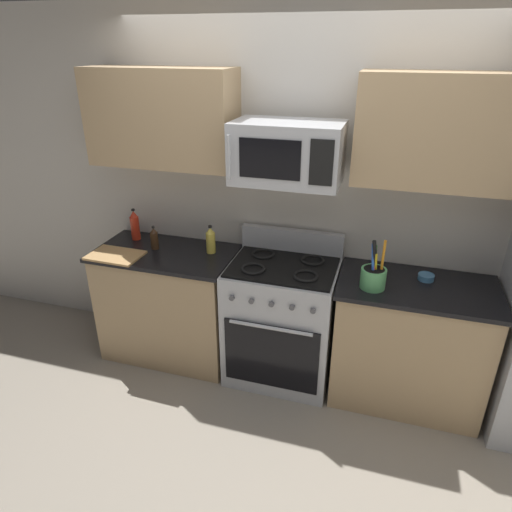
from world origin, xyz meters
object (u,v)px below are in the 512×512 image
Objects in this scene: microwave at (287,153)px; prep_bowl at (426,277)px; bottle_soy at (154,239)px; utensil_crock at (373,276)px; bottle_hot_sauce at (135,225)px; bottle_oil at (211,240)px; cutting_board at (115,255)px; range_oven at (282,320)px.

microwave is 6.48× the size of prep_bowl.
bottle_soy is (-1.01, 0.00, -0.71)m from microwave.
bottle_soy is at bearing 179.86° from microwave.
utensil_crock reaches higher than bottle_hot_sauce.
microwave is 1.23m from bottle_soy.
utensil_crock is 1.59× the size of bottle_oil.
utensil_crock is at bearing -12.73° from microwave.
cutting_board is at bearing -86.71° from bottle_hot_sauce.
cutting_board is at bearing -157.32° from bottle_oil.
prep_bowl is at bearing 1.97° from bottle_soy.
bottle_soy is at bearing -172.24° from bottle_oil.
bottle_hot_sauce is at bearing 171.94° from utensil_crock.
prep_bowl is at bearing 7.32° from cutting_board.
prep_bowl is at bearing -1.43° from bottle_hot_sauce.
range_oven is at bearing 169.57° from utensil_crock.
bottle_soy is (-1.62, 0.14, 0.00)m from utensil_crock.
range_oven is at bearing -8.62° from bottle_oil.
bottle_oil is (0.65, 0.27, 0.09)m from cutting_board.
utensil_crock is 0.40m from prep_bowl.
range_oven is 5.10× the size of bottle_oil.
bottle_hot_sauce is 0.26m from bottle_soy.
cutting_board is 0.31m from bottle_soy.
bottle_soy is (0.21, 0.21, 0.07)m from cutting_board.
bottle_hot_sauce reaches higher than bottle_oil.
bottle_hot_sauce is at bearing 173.11° from range_oven.
bottle_soy is 1.96m from prep_bowl.
bottle_hot_sauce reaches higher than prep_bowl.
microwave is 1.22m from prep_bowl.
microwave is 0.95m from utensil_crock.
utensil_crock is 1.87m from bottle_hot_sauce.
microwave is at bearing 167.27° from utensil_crock.
microwave is (-0.00, 0.03, 1.23)m from range_oven.
prep_bowl is (0.95, 0.07, -0.77)m from microwave.
prep_bowl is (2.17, 0.28, 0.01)m from cutting_board.
bottle_oil reaches higher than prep_bowl.
cutting_board is 1.80× the size of bottle_oil.
bottle_oil reaches higher than bottle_soy.
bottle_hot_sauce reaches higher than bottle_soy.
microwave is 1.42m from bottle_hot_sauce.
microwave is at bearing -5.71° from bottle_hot_sauce.
bottle_oil is (0.67, -0.06, -0.02)m from bottle_hot_sauce.
cutting_board is 2.19m from prep_bowl.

